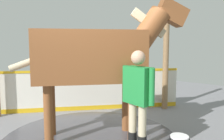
{
  "coord_description": "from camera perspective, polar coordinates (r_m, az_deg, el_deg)",
  "views": [
    {
      "loc": [
        3.2,
        -2.68,
        1.8
      ],
      "look_at": [
        0.65,
        0.31,
        1.36
      ],
      "focal_mm": 36.33,
      "sensor_mm": 36.0,
      "label": 1
    }
  ],
  "objects": [
    {
      "name": "horse",
      "position": [
        4.3,
        -3.95,
        3.59
      ],
      "size": [
        2.35,
        2.72,
        2.7
      ],
      "rotation": [
        0.0,
        0.0,
        0.87
      ],
      "color": "brown",
      "rests_on": "ground"
    },
    {
      "name": "wet_patch",
      "position": [
        4.64,
        -5.37,
        -16.45
      ],
      "size": [
        3.39,
        3.39,
        0.0
      ],
      "primitive_type": "cylinder",
      "color": "#4C4C54",
      "rests_on": "ground"
    },
    {
      "name": "roof_post_near",
      "position": [
        6.47,
        13.38,
        2.9
      ],
      "size": [
        0.16,
        0.16,
        2.86
      ],
      "primitive_type": "cylinder",
      "color": "olive",
      "rests_on": "ground"
    },
    {
      "name": "barrier_wall",
      "position": [
        6.32,
        -6.7,
        -5.38
      ],
      "size": [
        3.48,
        4.12,
        1.12
      ],
      "color": "silver",
      "rests_on": "ground"
    },
    {
      "name": "handler",
      "position": [
        3.71,
        6.48,
        -6.23
      ],
      "size": [
        0.67,
        0.31,
        1.71
      ],
      "rotation": [
        0.0,
        0.0,
        4.52
      ],
      "color": "black",
      "rests_on": "ground"
    }
  ]
}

